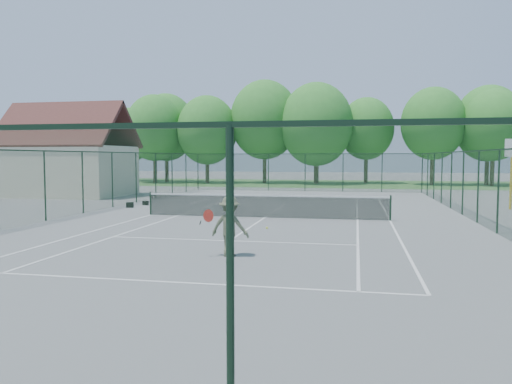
% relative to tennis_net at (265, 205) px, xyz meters
% --- Properties ---
extents(ground, '(140.00, 140.00, 0.00)m').
position_rel_tennis_net_xyz_m(ground, '(0.00, 0.00, -0.58)').
color(ground, gray).
rests_on(ground, ground).
extents(grass_far, '(80.00, 16.00, 0.01)m').
position_rel_tennis_net_xyz_m(grass_far, '(0.00, 30.00, -0.57)').
color(grass_far, '#447936').
rests_on(grass_far, ground).
extents(court_lines, '(11.05, 23.85, 0.01)m').
position_rel_tennis_net_xyz_m(court_lines, '(0.00, 0.00, -0.57)').
color(court_lines, white).
rests_on(court_lines, ground).
extents(tennis_net, '(11.08, 0.08, 1.10)m').
position_rel_tennis_net_xyz_m(tennis_net, '(0.00, 0.00, 0.00)').
color(tennis_net, black).
rests_on(tennis_net, ground).
extents(fence_enclosure, '(18.05, 36.05, 3.02)m').
position_rel_tennis_net_xyz_m(fence_enclosure, '(0.00, 0.00, 0.98)').
color(fence_enclosure, '#1B3920').
rests_on(fence_enclosure, ground).
extents(utility_building, '(8.60, 6.27, 6.63)m').
position_rel_tennis_net_xyz_m(utility_building, '(-16.00, 10.00, 2.54)').
color(utility_building, '#EDE4C2').
rests_on(utility_building, ground).
extents(tree_line_far, '(39.40, 6.40, 9.70)m').
position_rel_tennis_net_xyz_m(tree_line_far, '(0.00, 30.00, 5.42)').
color(tree_line_far, '#3C271B').
rests_on(tree_line_far, ground).
extents(sports_bag_a, '(0.40, 0.29, 0.29)m').
position_rel_tennis_net_xyz_m(sports_bag_a, '(-7.97, 2.94, -0.43)').
color(sports_bag_a, black).
rests_on(sports_bag_a, ground).
extents(sports_bag_b, '(0.34, 0.24, 0.24)m').
position_rel_tennis_net_xyz_m(sports_bag_b, '(-7.71, 4.41, -0.45)').
color(sports_bag_b, black).
rests_on(sports_bag_b, ground).
extents(tennis_player, '(1.88, 0.89, 1.66)m').
position_rel_tennis_net_xyz_m(tennis_player, '(0.64, -8.83, 0.25)').
color(tennis_player, '#54563F').
rests_on(tennis_player, ground).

